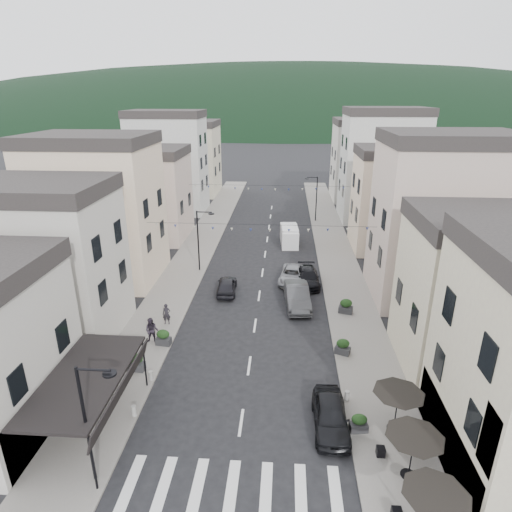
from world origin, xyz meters
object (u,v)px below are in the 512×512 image
at_px(delivery_van, 289,235).
at_px(pedestrian_b, 152,331).
at_px(parked_car_e, 227,285).
at_px(pedestrian_a, 167,314).
at_px(parked_car_c, 292,275).
at_px(parked_car_d, 308,277).
at_px(parked_car_a, 331,415).
at_px(parked_car_b, 297,296).

xyz_separation_m(delivery_van, pedestrian_b, (-9.37, -21.47, -0.03)).
bearing_deg(pedestrian_b, parked_car_e, 64.40).
distance_m(pedestrian_a, pedestrian_b, 2.61).
bearing_deg(delivery_van, parked_car_c, -92.35).
relative_size(parked_car_d, pedestrian_a, 2.86).
bearing_deg(parked_car_a, parked_car_b, 95.37).
relative_size(parked_car_b, delivery_van, 1.09).
distance_m(parked_car_e, pedestrian_b, 9.30).
xyz_separation_m(parked_car_b, delivery_van, (-0.60, 15.06, 0.23)).
relative_size(parked_car_b, pedestrian_a, 3.22).
bearing_deg(parked_car_a, parked_car_e, 114.95).
bearing_deg(delivery_van, parked_car_e, -116.01).
distance_m(parked_car_a, pedestrian_a, 14.69).
relative_size(parked_car_a, pedestrian_b, 2.34).
height_order(delivery_van, pedestrian_b, delivery_van).
relative_size(parked_car_d, delivery_van, 0.97).
bearing_deg(parked_car_b, parked_car_c, 89.01).
xyz_separation_m(parked_car_d, pedestrian_a, (-10.74, -8.10, 0.26)).
relative_size(parked_car_a, parked_car_b, 0.84).
xyz_separation_m(parked_car_a, parked_car_e, (-7.41, 15.41, -0.06)).
height_order(parked_car_b, delivery_van, delivery_van).
distance_m(delivery_van, pedestrian_b, 23.42).
bearing_deg(parked_car_b, pedestrian_a, -163.79).
bearing_deg(parked_car_a, pedestrian_b, 147.63).
bearing_deg(delivery_van, parked_car_d, -84.79).
bearing_deg(parked_car_a, delivery_van, 93.35).
xyz_separation_m(parked_car_a, delivery_van, (-2.04, 28.49, 0.34)).
bearing_deg(pedestrian_a, parked_car_a, -48.03).
height_order(parked_car_e, pedestrian_b, pedestrian_b).
bearing_deg(parked_car_d, pedestrian_b, -138.98).
bearing_deg(parked_car_b, delivery_van, 86.94).
distance_m(parked_car_a, pedestrian_b, 13.40).
bearing_deg(parked_car_d, parked_car_e, -164.92).
relative_size(parked_car_a, delivery_van, 0.92).
bearing_deg(parked_car_c, pedestrian_b, -123.47).
xyz_separation_m(parked_car_a, parked_car_c, (-1.80, 18.17, -0.10)).
height_order(parked_car_d, pedestrian_a, pedestrian_a).
relative_size(parked_car_a, parked_car_e, 1.09).
bearing_deg(parked_car_e, pedestrian_b, 61.27).
distance_m(parked_car_c, delivery_van, 10.34).
height_order(parked_car_a, pedestrian_a, pedestrian_a).
xyz_separation_m(parked_car_d, pedestrian_b, (-11.05, -10.69, 0.39)).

